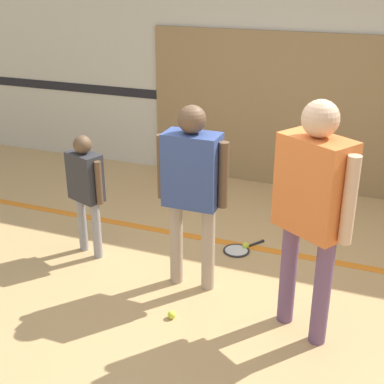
{
  "coord_description": "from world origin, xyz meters",
  "views": [
    {
      "loc": [
        1.38,
        -3.88,
        2.65
      ],
      "look_at": [
        -0.1,
        -0.09,
        0.9
      ],
      "focal_mm": 50.0,
      "sensor_mm": 36.0,
      "label": 1
    }
  ],
  "objects_px": {
    "person_student_right": "(313,198)",
    "tennis_ball_stray_left": "(82,230)",
    "tennis_ball_near_instructor": "(172,315)",
    "tennis_ball_by_spare_racket": "(246,245)",
    "racket_spare_on_floor": "(238,250)",
    "person_student_left": "(86,183)",
    "person_instructor": "(192,180)"
  },
  "relations": [
    {
      "from": "person_student_right",
      "to": "tennis_ball_stray_left",
      "type": "relative_size",
      "value": 27.73
    },
    {
      "from": "tennis_ball_near_instructor",
      "to": "tennis_ball_by_spare_racket",
      "type": "relative_size",
      "value": 1.0
    },
    {
      "from": "racket_spare_on_floor",
      "to": "tennis_ball_by_spare_racket",
      "type": "xyz_separation_m",
      "value": [
        0.06,
        0.07,
        0.02
      ]
    },
    {
      "from": "person_student_left",
      "to": "person_student_right",
      "type": "relative_size",
      "value": 0.66
    },
    {
      "from": "racket_spare_on_floor",
      "to": "tennis_ball_near_instructor",
      "type": "distance_m",
      "value": 1.27
    },
    {
      "from": "person_student_right",
      "to": "tennis_ball_near_instructor",
      "type": "distance_m",
      "value": 1.5
    },
    {
      "from": "tennis_ball_by_spare_racket",
      "to": "person_student_left",
      "type": "bearing_deg",
      "value": -155.36
    },
    {
      "from": "person_student_left",
      "to": "person_student_right",
      "type": "bearing_deg",
      "value": 8.31
    },
    {
      "from": "person_instructor",
      "to": "person_student_left",
      "type": "relative_size",
      "value": 1.35
    },
    {
      "from": "person_student_right",
      "to": "tennis_ball_near_instructor",
      "type": "bearing_deg",
      "value": 44.64
    },
    {
      "from": "person_student_left",
      "to": "tennis_ball_stray_left",
      "type": "xyz_separation_m",
      "value": [
        -0.31,
        0.33,
        -0.72
      ]
    },
    {
      "from": "tennis_ball_by_spare_racket",
      "to": "tennis_ball_stray_left",
      "type": "distance_m",
      "value": 1.74
    },
    {
      "from": "tennis_ball_near_instructor",
      "to": "tennis_ball_by_spare_racket",
      "type": "distance_m",
      "value": 1.35
    },
    {
      "from": "racket_spare_on_floor",
      "to": "tennis_ball_near_instructor",
      "type": "bearing_deg",
      "value": -154.2
    },
    {
      "from": "person_student_right",
      "to": "tennis_ball_near_instructor",
      "type": "relative_size",
      "value": 27.73
    },
    {
      "from": "tennis_ball_near_instructor",
      "to": "tennis_ball_stray_left",
      "type": "relative_size",
      "value": 1.0
    },
    {
      "from": "tennis_ball_near_instructor",
      "to": "tennis_ball_stray_left",
      "type": "height_order",
      "value": "same"
    },
    {
      "from": "person_student_right",
      "to": "tennis_ball_stray_left",
      "type": "bearing_deg",
      "value": 13.97
    },
    {
      "from": "person_instructor",
      "to": "tennis_ball_stray_left",
      "type": "relative_size",
      "value": 24.72
    },
    {
      "from": "person_student_left",
      "to": "tennis_ball_near_instructor",
      "type": "xyz_separation_m",
      "value": [
        1.16,
        -0.69,
        -0.72
      ]
    },
    {
      "from": "tennis_ball_by_spare_racket",
      "to": "person_instructor",
      "type": "bearing_deg",
      "value": -108.55
    },
    {
      "from": "person_instructor",
      "to": "racket_spare_on_floor",
      "type": "xyz_separation_m",
      "value": [
        0.21,
        0.73,
        -1.0
      ]
    },
    {
      "from": "person_instructor",
      "to": "person_student_right",
      "type": "relative_size",
      "value": 0.89
    },
    {
      "from": "person_student_right",
      "to": "tennis_ball_stray_left",
      "type": "height_order",
      "value": "person_student_right"
    },
    {
      "from": "person_student_left",
      "to": "racket_spare_on_floor",
      "type": "distance_m",
      "value": 1.64
    },
    {
      "from": "racket_spare_on_floor",
      "to": "tennis_ball_stray_left",
      "type": "height_order",
      "value": "tennis_ball_stray_left"
    },
    {
      "from": "racket_spare_on_floor",
      "to": "person_instructor",
      "type": "bearing_deg",
      "value": -162.12
    },
    {
      "from": "person_instructor",
      "to": "tennis_ball_near_instructor",
      "type": "bearing_deg",
      "value": -86.99
    },
    {
      "from": "person_instructor",
      "to": "person_student_right",
      "type": "height_order",
      "value": "person_student_right"
    },
    {
      "from": "person_student_left",
      "to": "tennis_ball_stray_left",
      "type": "relative_size",
      "value": 18.38
    },
    {
      "from": "racket_spare_on_floor",
      "to": "tennis_ball_near_instructor",
      "type": "relative_size",
      "value": 7.42
    },
    {
      "from": "person_student_left",
      "to": "person_student_right",
      "type": "distance_m",
      "value": 2.24
    }
  ]
}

